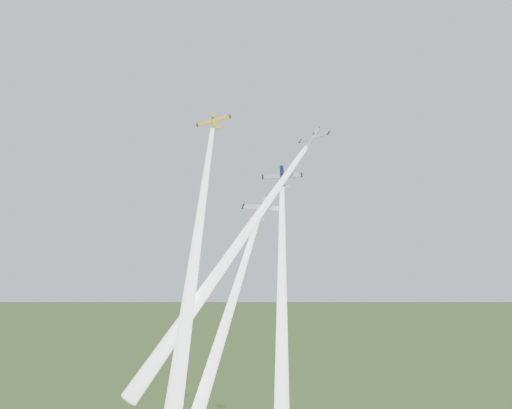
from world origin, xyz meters
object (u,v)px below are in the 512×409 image
plane_yellow (214,121)px  plane_silver_right (313,138)px  plane_silver_low (261,209)px  plane_navy (282,177)px

plane_yellow → plane_silver_right: (24.33, -0.59, -5.81)m
plane_silver_right → plane_silver_low: size_ratio=0.95×
plane_silver_right → plane_silver_low: 19.77m
plane_yellow → plane_silver_right: size_ratio=1.03×
plane_navy → plane_silver_low: plane_navy is taller
plane_silver_right → plane_silver_low: bearing=-103.8°
plane_silver_low → plane_yellow: bearing=138.3°
plane_yellow → plane_navy: (19.44, -5.21, -14.20)m
plane_yellow → plane_silver_low: 29.79m
plane_navy → plane_silver_low: 9.36m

